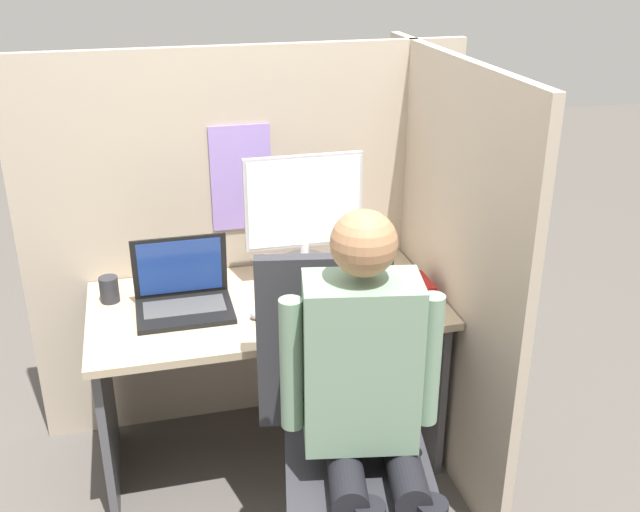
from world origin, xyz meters
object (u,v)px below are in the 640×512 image
(office_chair, at_px, (343,426))
(pen_cup, at_px, (109,289))
(monitor, at_px, (304,206))
(person, at_px, (368,396))
(laptop, at_px, (183,297))
(carrot_toy, at_px, (277,316))
(paper_box, at_px, (305,270))
(stapler, at_px, (424,286))

(office_chair, height_order, pen_cup, office_chair)
(monitor, bearing_deg, person, -91.79)
(laptop, relative_size, person, 0.26)
(monitor, height_order, laptop, monitor)
(office_chair, distance_m, pen_cup, 1.08)
(carrot_toy, height_order, pen_cup, pen_cup)
(paper_box, xyz_separation_m, monitor, (-0.00, 0.00, 0.28))
(monitor, distance_m, pen_cup, 0.82)
(paper_box, distance_m, stapler, 0.49)
(paper_box, xyz_separation_m, person, (-0.03, -0.95, 0.02))
(office_chair, relative_size, pen_cup, 10.99)
(paper_box, relative_size, office_chair, 0.27)
(monitor, distance_m, office_chair, 0.93)
(stapler, bearing_deg, office_chair, -131.35)
(carrot_toy, height_order, office_chair, office_chair)
(stapler, distance_m, office_chair, 0.76)
(office_chair, distance_m, person, 0.27)
(laptop, xyz_separation_m, pen_cup, (-0.27, 0.14, -0.00))
(laptop, bearing_deg, stapler, -5.46)
(laptop, distance_m, carrot_toy, 0.37)
(paper_box, bearing_deg, stapler, -28.53)
(paper_box, relative_size, person, 0.22)
(monitor, height_order, stapler, monitor)
(person, relative_size, pen_cup, 13.33)
(laptop, xyz_separation_m, carrot_toy, (0.32, -0.17, -0.03))
(monitor, relative_size, office_chair, 0.43)
(pen_cup, bearing_deg, paper_box, 0.32)
(paper_box, bearing_deg, laptop, -163.96)
(paper_box, bearing_deg, carrot_toy, -119.49)
(stapler, height_order, office_chair, office_chair)
(monitor, bearing_deg, laptop, -163.67)
(person, bearing_deg, paper_box, 88.21)
(stapler, relative_size, pen_cup, 1.67)
(monitor, distance_m, person, 0.99)
(paper_box, height_order, office_chair, office_chair)
(paper_box, relative_size, monitor, 0.63)
(person, bearing_deg, carrot_toy, 103.21)
(paper_box, distance_m, laptop, 0.52)
(paper_box, height_order, pen_cup, pen_cup)
(paper_box, distance_m, monitor, 0.28)
(office_chair, bearing_deg, laptop, 124.40)
(laptop, relative_size, carrot_toy, 2.19)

